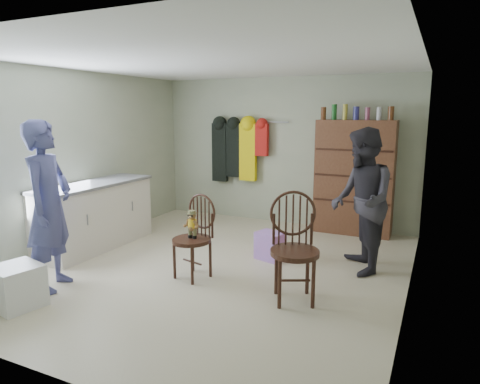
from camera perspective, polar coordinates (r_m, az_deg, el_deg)
The scene contains 11 objects.
ground_plane at distance 5.47m, azimuth -3.32°, elevation -9.98°, with size 5.00×5.00×0.00m, color beige.
room_walls at distance 5.60m, azimuth -0.88°, elevation 7.11°, with size 5.00×5.00×5.00m.
counter at distance 6.46m, azimuth -18.78°, elevation -2.92°, with size 0.64×1.86×0.94m.
plastic_tub at distance 4.91m, azimuth -27.59°, elevation -11.06°, with size 0.45×0.42×0.42m, color white.
chair_front at distance 5.03m, azimuth -6.05°, elevation -5.29°, with size 0.53×0.53×0.98m.
chair_far at distance 4.45m, azimuth 7.21°, elevation -6.74°, with size 0.67×0.67×1.12m.
striped_bag at distance 5.70m, azimuth 4.04°, elevation -7.16°, with size 0.35×0.27×0.36m, color #E572C7.
person_left at distance 5.06m, azimuth -24.15°, elevation -1.70°, with size 0.67×0.44×1.85m, color #4A4E89.
person_right at distance 5.30m, azimuth 15.88°, elevation -1.17°, with size 0.85×0.66×1.75m, color #2D2B33.
dresser at distance 6.97m, azimuth 14.97°, elevation 1.93°, with size 1.20×0.39×2.04m.
coat_rack at distance 7.64m, azimuth -0.35°, elevation 5.61°, with size 1.42×0.12×1.09m.
Camera 1 is at (2.46, -4.49, 1.93)m, focal length 32.00 mm.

